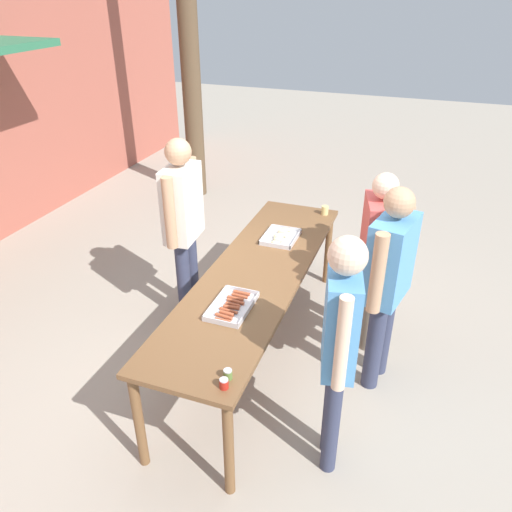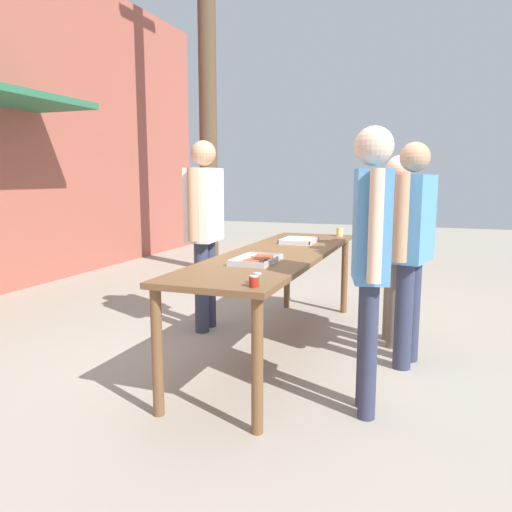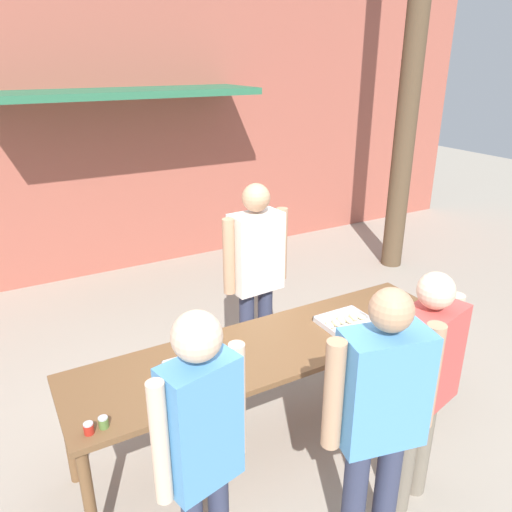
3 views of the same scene
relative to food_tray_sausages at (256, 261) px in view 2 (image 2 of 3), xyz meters
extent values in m
plane|color=#A39989|center=(0.57, 0.01, -0.88)|extent=(24.00, 24.00, 0.00)
cube|color=brown|center=(0.57, 0.01, -0.03)|extent=(2.97, 0.79, 0.04)
cylinder|color=brown|center=(-0.85, -0.32, -0.46)|extent=(0.07, 0.07, 0.82)
cylinder|color=brown|center=(1.98, -0.32, -0.46)|extent=(0.07, 0.07, 0.82)
cylinder|color=brown|center=(-0.85, 0.34, -0.46)|extent=(0.07, 0.07, 0.82)
cylinder|color=brown|center=(1.98, 0.34, -0.46)|extent=(0.07, 0.07, 0.82)
cube|color=silver|center=(0.00, 0.00, -0.01)|extent=(0.45, 0.28, 0.01)
cube|color=silver|center=(0.00, -0.14, 0.01)|extent=(0.45, 0.01, 0.03)
cube|color=silver|center=(0.00, 0.14, 0.01)|extent=(0.45, 0.01, 0.03)
cube|color=silver|center=(-0.22, 0.00, 0.01)|extent=(0.01, 0.28, 0.03)
cube|color=silver|center=(0.22, 0.00, 0.01)|extent=(0.01, 0.28, 0.03)
cylinder|color=#A34C2D|center=(-0.19, 0.00, 0.01)|extent=(0.03, 0.12, 0.02)
cylinder|color=#A34C2D|center=(-0.14, 0.00, 0.01)|extent=(0.04, 0.14, 0.03)
cylinder|color=#A34C2D|center=(-0.10, 0.00, 0.01)|extent=(0.04, 0.11, 0.03)
cylinder|color=#A34C2D|center=(-0.06, 0.00, 0.01)|extent=(0.04, 0.15, 0.02)
cylinder|color=#A34C2D|center=(-0.02, 0.00, 0.01)|extent=(0.04, 0.13, 0.03)
cylinder|color=#A34C2D|center=(0.02, 0.00, 0.01)|extent=(0.03, 0.12, 0.02)
cylinder|color=#A34C2D|center=(0.06, 0.00, 0.01)|extent=(0.04, 0.14, 0.03)
cylinder|color=#A34C2D|center=(0.11, 0.01, 0.01)|extent=(0.02, 0.13, 0.02)
cylinder|color=#A34C2D|center=(0.15, 0.00, 0.01)|extent=(0.03, 0.13, 0.02)
cylinder|color=#A34C2D|center=(0.19, 0.00, 0.01)|extent=(0.03, 0.14, 0.03)
cube|color=silver|center=(1.22, 0.00, -0.01)|extent=(0.39, 0.31, 0.01)
cube|color=silver|center=(1.22, -0.15, 0.01)|extent=(0.39, 0.01, 0.03)
cube|color=silver|center=(1.22, 0.15, 0.01)|extent=(0.39, 0.01, 0.03)
cube|color=silver|center=(1.02, 0.00, 0.01)|extent=(0.01, 0.31, 0.03)
cube|color=silver|center=(1.41, 0.00, 0.01)|extent=(0.01, 0.31, 0.03)
ellipsoid|color=beige|center=(1.07, 0.00, 0.01)|extent=(0.07, 0.10, 0.04)
ellipsoid|color=beige|center=(1.13, 0.00, 0.02)|extent=(0.06, 0.10, 0.05)
ellipsoid|color=beige|center=(1.19, 0.01, 0.02)|extent=(0.08, 0.11, 0.05)
ellipsoid|color=beige|center=(1.25, 0.00, 0.01)|extent=(0.06, 0.12, 0.04)
ellipsoid|color=beige|center=(1.31, 0.01, 0.02)|extent=(0.06, 0.11, 0.05)
ellipsoid|color=beige|center=(1.37, -0.01, 0.01)|extent=(0.07, 0.12, 0.04)
cylinder|color=#B22319|center=(-0.79, -0.27, 0.02)|extent=(0.06, 0.06, 0.06)
cylinder|color=#B2B2B7|center=(-0.79, -0.27, 0.05)|extent=(0.05, 0.05, 0.01)
cylinder|color=#567A38|center=(-0.71, -0.26, 0.02)|extent=(0.06, 0.06, 0.06)
cylinder|color=#B2B2B7|center=(-0.71, -0.26, 0.05)|extent=(0.05, 0.05, 0.01)
cylinder|color=#DBC67A|center=(1.91, -0.27, 0.03)|extent=(0.07, 0.07, 0.09)
cylinder|color=#333851|center=(0.80, 0.85, -0.44)|extent=(0.13, 0.13, 0.88)
cylinder|color=#333851|center=(1.00, 0.87, -0.44)|extent=(0.13, 0.13, 0.88)
cube|color=silver|center=(0.90, 0.86, 0.35)|extent=(0.46, 0.28, 0.70)
sphere|color=tan|center=(0.90, 0.86, 0.84)|extent=(0.24, 0.24, 0.24)
cylinder|color=tan|center=(0.63, 0.84, 0.37)|extent=(0.10, 0.10, 0.66)
cylinder|color=tan|center=(1.18, 0.88, 0.37)|extent=(0.10, 0.10, 0.66)
cylinder|color=#333851|center=(-0.28, -0.86, -0.45)|extent=(0.11, 0.11, 0.86)
cylinder|color=#333851|center=(-0.44, -0.89, -0.45)|extent=(0.11, 0.11, 0.86)
cube|color=#5193D1|center=(-0.36, -0.87, 0.32)|extent=(0.40, 0.28, 0.68)
sphere|color=beige|center=(-0.36, -0.87, 0.80)|extent=(0.23, 0.23, 0.23)
cylinder|color=beige|center=(-0.14, -0.82, 0.34)|extent=(0.08, 0.08, 0.65)
cylinder|color=beige|center=(-0.58, -0.92, 0.34)|extent=(0.08, 0.08, 0.65)
cylinder|color=#756B5B|center=(1.19, -0.89, -0.47)|extent=(0.14, 0.14, 0.80)
cylinder|color=#756B5B|center=(0.98, -0.94, -0.47)|extent=(0.14, 0.14, 0.80)
cube|color=#C64C47|center=(1.08, -0.91, 0.25)|extent=(0.52, 0.36, 0.64)
sphere|color=beige|center=(1.08, -0.91, 0.69)|extent=(0.22, 0.22, 0.22)
cylinder|color=beige|center=(1.36, -0.85, 0.26)|extent=(0.11, 0.11, 0.60)
cylinder|color=beige|center=(0.80, -0.98, 0.26)|extent=(0.11, 0.11, 0.60)
cylinder|color=#333851|center=(0.70, -1.09, -0.46)|extent=(0.14, 0.14, 0.84)
cylinder|color=#333851|center=(0.49, -1.04, -0.46)|extent=(0.14, 0.14, 0.84)
cube|color=#5193D1|center=(0.59, -1.06, 0.30)|extent=(0.51, 0.35, 0.67)
sphere|color=tan|center=(0.59, -1.06, 0.76)|extent=(0.23, 0.23, 0.23)
cylinder|color=tan|center=(0.87, -1.13, 0.32)|extent=(0.10, 0.10, 0.63)
cylinder|color=tan|center=(0.32, -1.00, 0.32)|extent=(0.10, 0.10, 0.63)
cylinder|color=brown|center=(3.91, 2.23, 2.58)|extent=(0.28, 0.28, 6.90)
camera|label=1|loc=(-2.84, -1.22, 2.16)|focal=35.00mm
camera|label=2|loc=(-3.42, -1.25, 0.61)|focal=35.00mm
camera|label=3|loc=(-1.05, -2.64, 1.93)|focal=35.00mm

